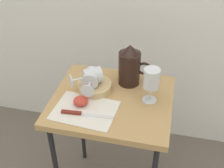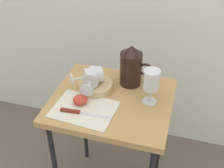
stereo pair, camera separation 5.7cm
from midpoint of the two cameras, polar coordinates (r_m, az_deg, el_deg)
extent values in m
cube|color=white|center=(1.63, 6.62, 16.22)|extent=(2.40, 0.03, 1.89)
cube|color=tan|center=(1.30, 1.26, -3.42)|extent=(0.53, 0.47, 0.03)
cylinder|color=black|center=(1.72, -4.57, -6.94)|extent=(0.02, 0.02, 0.66)
cylinder|color=black|center=(1.65, 10.67, -9.84)|extent=(0.02, 0.02, 0.66)
cube|color=silver|center=(1.23, -4.23, -5.02)|extent=(0.28, 0.22, 0.00)
cylinder|color=tan|center=(1.33, -2.07, -0.40)|extent=(0.16, 0.16, 0.03)
cylinder|color=black|center=(1.34, 4.97, 2.98)|extent=(0.10, 0.10, 0.16)
cylinder|color=#B23819|center=(1.36, 4.90, 1.84)|extent=(0.09, 0.09, 0.09)
cone|color=black|center=(1.29, 5.20, 6.76)|extent=(0.09, 0.09, 0.04)
torus|color=black|center=(1.33, 7.93, 2.80)|extent=(0.07, 0.01, 0.07)
cylinder|color=silver|center=(1.28, 8.69, -3.43)|extent=(0.06, 0.06, 0.00)
cylinder|color=silver|center=(1.26, 8.84, -2.12)|extent=(0.01, 0.01, 0.07)
cylinder|color=silver|center=(1.21, 9.18, 0.83)|extent=(0.07, 0.07, 0.09)
cylinder|color=#B23819|center=(1.22, 9.10, 0.09)|extent=(0.06, 0.06, 0.04)
cylinder|color=silver|center=(1.30, -2.68, 1.38)|extent=(0.08, 0.08, 0.08)
cylinder|color=silver|center=(1.24, -3.34, -0.38)|extent=(0.02, 0.06, 0.01)
cylinder|color=silver|center=(1.22, -3.67, -1.26)|extent=(0.06, 0.01, 0.06)
cylinder|color=silver|center=(1.31, -2.45, 1.72)|extent=(0.11, 0.11, 0.08)
cylinder|color=silver|center=(1.29, -5.39, 1.13)|extent=(0.05, 0.04, 0.01)
cylinder|color=silver|center=(1.29, -6.76, 0.85)|extent=(0.04, 0.05, 0.06)
ellipsoid|color=#CC3D2D|center=(1.25, -5.01, -3.14)|extent=(0.06, 0.06, 0.04)
cube|color=silver|center=(1.19, -1.84, -6.26)|extent=(0.14, 0.03, 0.00)
cube|color=maroon|center=(1.22, -6.94, -5.33)|extent=(0.09, 0.02, 0.01)
camera|label=1|loc=(0.03, -88.68, 0.96)|focal=46.13mm
camera|label=2|loc=(0.03, 91.32, -0.96)|focal=46.13mm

